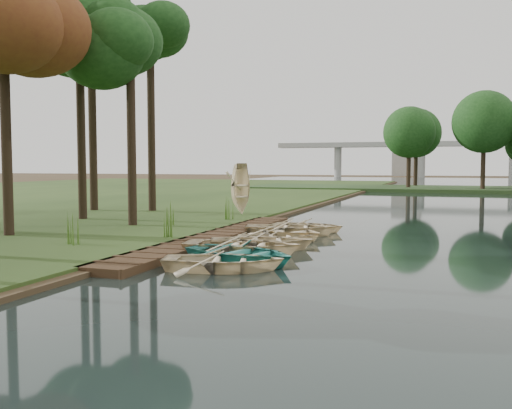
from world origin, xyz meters
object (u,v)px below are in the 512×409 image
(rowboat_2, at_px, (242,243))
(stored_rowboat, at_px, (241,209))
(rowboat_1, at_px, (240,251))
(boardwalk, at_px, (214,238))
(rowboat_0, at_px, (224,258))

(rowboat_2, relative_size, stored_rowboat, 1.37)
(rowboat_1, height_order, rowboat_2, rowboat_2)
(boardwalk, height_order, rowboat_0, rowboat_0)
(rowboat_1, height_order, stored_rowboat, stored_rowboat)
(rowboat_1, bearing_deg, stored_rowboat, 38.22)
(rowboat_1, bearing_deg, rowboat_2, 36.58)
(rowboat_0, distance_m, rowboat_2, 2.82)
(rowboat_0, relative_size, stored_rowboat, 1.22)
(rowboat_0, bearing_deg, boardwalk, 9.85)
(rowboat_1, distance_m, stored_rowboat, 14.69)
(rowboat_0, bearing_deg, rowboat_2, -6.20)
(rowboat_2, xyz_separation_m, stored_rowboat, (-4.66, 12.24, 0.14))
(boardwalk, distance_m, rowboat_1, 5.46)
(rowboat_1, relative_size, stored_rowboat, 1.30)
(rowboat_2, bearing_deg, boardwalk, 28.76)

